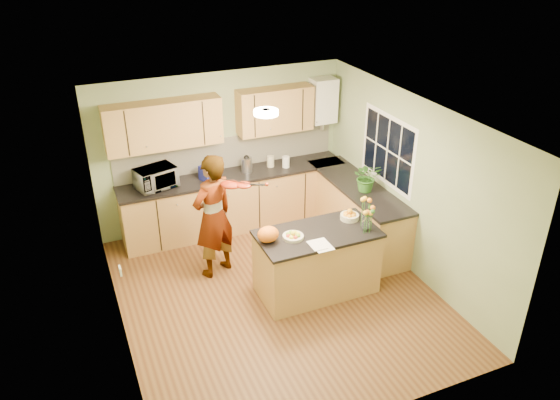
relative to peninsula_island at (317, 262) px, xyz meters
name	(u,v)px	position (x,y,z in m)	size (l,w,h in m)	color
floor	(276,294)	(-0.53, 0.12, -0.45)	(4.50, 4.50, 0.00)	#573118
ceiling	(276,117)	(-0.53, 0.12, 2.05)	(4.00, 4.50, 0.02)	silver
wall_back	(221,150)	(-0.53, 2.37, 0.80)	(4.00, 0.02, 2.50)	gray
wall_front	(371,322)	(-0.53, -2.13, 0.80)	(4.00, 0.02, 2.50)	gray
wall_left	(111,246)	(-2.53, 0.12, 0.80)	(0.02, 4.50, 2.50)	gray
wall_right	(410,185)	(1.47, 0.12, 0.80)	(0.02, 4.50, 2.50)	gray
back_counter	(235,201)	(-0.43, 2.07, 0.02)	(3.64, 0.62, 0.94)	tan
right_counter	(356,212)	(1.17, 0.97, 0.02)	(0.62, 2.24, 0.94)	tan
splashback	(228,152)	(-0.43, 2.36, 0.75)	(3.60, 0.02, 0.52)	white
upper_cabinets	(212,118)	(-0.71, 2.20, 1.40)	(3.20, 0.34, 0.70)	tan
boiler	(323,101)	(1.17, 2.21, 1.44)	(0.40, 0.30, 0.86)	white
window_right	(388,150)	(1.46, 0.72, 1.10)	(0.01, 1.30, 1.05)	white
light_switch	(120,271)	(-2.52, -0.48, 0.85)	(0.02, 0.09, 0.09)	white
ceiling_lamp	(266,112)	(-0.53, 0.42, 2.01)	(0.30, 0.30, 0.07)	#FFEABF
peninsula_island	(317,262)	(0.00, 0.00, 0.00)	(1.58, 0.81, 0.91)	tan
fruit_dish	(293,235)	(-0.35, 0.00, 0.49)	(0.27, 0.27, 0.09)	beige
orange_bowl	(350,215)	(0.55, 0.15, 0.51)	(0.25, 0.25, 0.14)	beige
flower_vase	(367,208)	(0.60, -0.18, 0.78)	(0.26, 0.26, 0.49)	silver
orange_bag	(268,234)	(-0.67, 0.05, 0.56)	(0.27, 0.23, 0.21)	orange
papers	(321,245)	(-0.10, -0.30, 0.46)	(0.23, 0.31, 0.01)	white
violinist	(213,216)	(-1.11, 0.95, 0.45)	(0.66, 0.43, 1.80)	tan
violin	(231,185)	(-0.91, 0.73, 0.99)	(0.66, 0.26, 0.13)	#551405
microwave	(156,178)	(-1.65, 2.07, 0.64)	(0.57, 0.39, 0.32)	white
blue_box	(210,172)	(-0.83, 2.06, 0.60)	(0.28, 0.21, 0.22)	navy
kettle	(247,164)	(-0.22, 2.08, 0.62)	(0.17, 0.17, 0.32)	silver
jar_cream	(271,161)	(0.21, 2.12, 0.58)	(0.12, 0.12, 0.18)	beige
jar_white	(286,162)	(0.43, 2.00, 0.58)	(0.12, 0.12, 0.18)	white
potted_plant	(367,177)	(1.17, 0.75, 0.71)	(0.40, 0.35, 0.45)	#336F25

